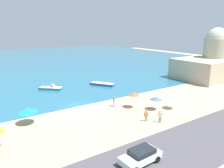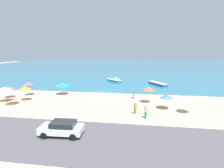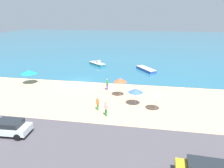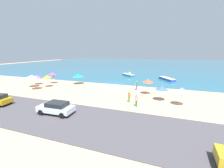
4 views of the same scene
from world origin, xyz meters
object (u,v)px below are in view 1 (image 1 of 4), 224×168
Objects in this scene: beach_umbrella_5 at (28,110)px; parked_car_2 at (141,156)px; skiff_offshore at (51,88)px; bather_3 at (146,115)px; bather_1 at (160,116)px; beach_umbrella_7 at (156,98)px; beach_umbrella_8 at (134,94)px; beach_umbrella_6 at (174,96)px; harbor_fortress at (209,62)px; skiff_nearshore at (102,84)px; bather_0 at (114,101)px.

beach_umbrella_5 is 0.59× the size of parked_car_2.
bather_3 is at bearing -75.87° from skiff_offshore.
beach_umbrella_7 is at bearing 51.84° from bather_1.
bather_3 is at bearing -111.07° from beach_umbrella_8.
beach_umbrella_6 is 26.92m from harbor_fortress.
beach_umbrella_5 is at bearing 148.84° from bather_3.
parked_car_2 is 42.92m from harbor_fortress.
bather_1 is 0.41× the size of skiff_offshore.
harbor_fortress reaches higher than beach_umbrella_5.
parked_car_2 is at bearing -140.23° from beach_umbrella_7.
beach_umbrella_6 is 0.18× the size of harbor_fortress.
skiff_offshore is (-10.74, 2.86, 0.05)m from skiff_nearshore.
bather_0 is at bearing 100.63° from bather_1.
beach_umbrella_6 reaches higher than skiff_nearshore.
harbor_fortress is (32.03, 4.05, 3.15)m from bather_0.
beach_umbrella_5 reaches higher than skiff_offshore.
beach_umbrella_5 is 15.89m from bather_3.
beach_umbrella_5 is 1.54× the size of bather_3.
harbor_fortress reaches higher than parked_car_2.
beach_umbrella_5 is at bearing 113.51° from parked_car_2.
beach_umbrella_5 is at bearing 176.09° from bather_0.
harbor_fortress is (29.74, 6.25, 1.81)m from beach_umbrella_8.
parked_car_2 is (-6.67, -14.21, -0.17)m from bather_0.
beach_umbrella_8 is at bearing -66.38° from skiff_offshore.
beach_umbrella_8 reaches higher than beach_umbrella_6.
skiff_nearshore is at bearing -14.90° from skiff_offshore.
beach_umbrella_7 is at bearing -48.51° from beach_umbrella_8.
harbor_fortress is at bearing 22.32° from beach_umbrella_6.
bather_0 is (-4.62, 4.82, -0.92)m from beach_umbrella_7.
beach_umbrella_8 reaches higher than beach_umbrella_5.
beach_umbrella_8 reaches higher than bather_1.
beach_umbrella_8 is 15.12m from skiff_nearshore.
skiff_offshore is (-7.66, 17.52, -1.95)m from beach_umbrella_8.
skiff_nearshore is (5.37, 12.47, -0.65)m from bather_0.
beach_umbrella_7 reaches higher than parked_car_2.
parked_car_2 is (6.58, -15.12, -1.11)m from beach_umbrella_5.
beach_umbrella_6 is 0.57× the size of skiff_offshore.
beach_umbrella_5 is at bearing -176.02° from harbor_fortress.
skiff_nearshore is (5.04, 19.77, -0.56)m from bather_3.
beach_umbrella_7 is at bearing -17.78° from beach_umbrella_5.
beach_umbrella_8 is 0.63× the size of parked_car_2.
parked_car_2 is 29.28m from skiff_nearshore.
beach_umbrella_5 is at bearing 168.72° from beach_umbrella_8.
beach_umbrella_7 is at bearing -162.06° from harbor_fortress.
beach_umbrella_7 is 0.51× the size of skiff_offshore.
beach_umbrella_7 is 0.84× the size of beach_umbrella_8.
beach_umbrella_5 is 0.46× the size of skiff_nearshore.
bather_3 is 23.34m from skiff_offshore.
beach_umbrella_8 is at bearing 68.93° from bather_3.
skiff_nearshore is at bearing 78.17° from beach_umbrella_8.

